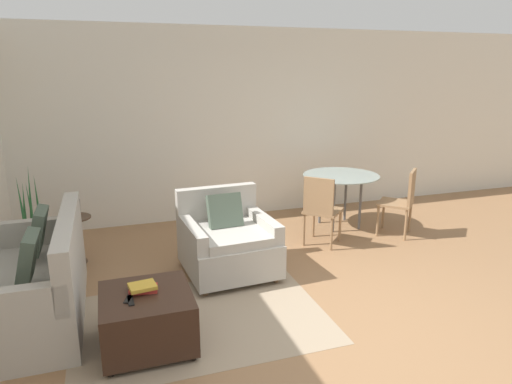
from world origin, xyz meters
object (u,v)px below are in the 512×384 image
couch (34,286)px  tv_remote_secondary (131,300)px  dining_chair_near_left (321,206)px  picture_frame (73,209)px  dining_table (341,181)px  side_table (75,231)px  armchair (228,242)px  dining_chair_near_right (403,198)px  book_stack (143,288)px  ottoman (147,318)px  potted_plant (35,245)px  tv_remote_primary (128,299)px

couch → tv_remote_secondary: bearing=-46.7°
couch → dining_chair_near_left: bearing=13.8°
picture_frame → dining_table: size_ratio=0.19×
tv_remote_secondary → dining_table: dining_table is taller
picture_frame → dining_chair_near_left: bearing=-7.9°
side_table → couch: bearing=-104.0°
armchair → dining_chair_near_right: (2.50, 0.38, 0.17)m
dining_chair_near_right → dining_chair_near_left: bearing=-180.0°
book_stack → dining_chair_near_right: (3.48, 1.48, 0.03)m
dining_chair_near_right → ottoman: bearing=-156.2°
couch → book_stack: bearing=-38.3°
armchair → dining_chair_near_left: dining_chair_near_left is taller
side_table → dining_chair_near_right: dining_chair_near_right is taller
ottoman → dining_table: bearing=36.5°
dining_table → dining_chair_near_left: size_ratio=1.17×
book_stack → potted_plant: potted_plant is taller
book_stack → armchair: bearing=48.1°
book_stack → side_table: (-0.59, 1.88, -0.11)m
armchair → tv_remote_primary: (-1.10, -1.19, 0.11)m
book_stack → tv_remote_primary: 0.16m
ottoman → dining_table: (2.87, 2.13, 0.41)m
tv_remote_secondary → picture_frame: bearing=103.6°
tv_remote_secondary → book_stack: bearing=51.2°
armchair → picture_frame: bearing=153.5°
picture_frame → dining_chair_near_right: size_ratio=0.22×
picture_frame → dining_chair_near_right: dining_chair_near_right is taller
armchair → picture_frame: (-1.58, 0.78, 0.30)m
dining_table → dining_chair_near_left: (-0.60, -0.60, -0.14)m
armchair → book_stack: size_ratio=4.24×
armchair → tv_remote_secondary: bearing=-131.6°
book_stack → dining_table: bearing=35.7°
armchair → dining_chair_near_left: (1.30, 0.38, 0.17)m
armchair → picture_frame: size_ratio=5.04×
ottoman → picture_frame: size_ratio=3.57×
ottoman → side_table: 2.03m
armchair → book_stack: (-0.98, -1.09, 0.14)m
picture_frame → dining_chair_near_right: (4.08, -0.40, -0.13)m
ottoman → dining_chair_near_left: size_ratio=0.79×
tv_remote_secondary → tv_remote_primary: bearing=113.9°
book_stack → tv_remote_secondary: book_stack is taller
dining_table → dining_chair_near_right: (0.60, -0.60, -0.14)m
side_table → dining_chair_near_right: 4.10m
book_stack → tv_remote_secondary: bearing=-128.8°
tv_remote_secondary → dining_chair_near_left: dining_chair_near_left is taller
tv_remote_secondary → potted_plant: (-0.93, 2.10, -0.22)m
potted_plant → side_table: 0.48m
tv_remote_primary → side_table: bearing=103.5°
dining_chair_near_right → tv_remote_secondary: bearing=-155.9°
armchair → picture_frame: 1.79m
ottoman → picture_frame: bearing=107.4°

